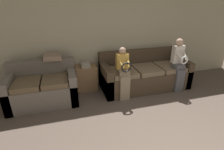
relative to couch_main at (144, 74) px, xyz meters
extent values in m
cube|color=#BCB293|center=(-0.56, 0.53, 0.94)|extent=(7.42, 0.06, 2.55)
cube|color=#473828|center=(0.00, -0.04, -0.10)|extent=(2.23, 0.94, 0.48)
cube|color=#473828|center=(0.00, 0.33, 0.36)|extent=(2.23, 0.20, 0.44)
cube|color=#473828|center=(-1.03, -0.04, 0.01)|extent=(0.16, 0.94, 0.70)
cube|color=#473828|center=(1.03, -0.04, 0.01)|extent=(0.16, 0.94, 0.70)
cube|color=#7A664C|center=(-0.64, -0.14, 0.19)|extent=(0.60, 0.70, 0.11)
cube|color=#7A664C|center=(0.00, -0.14, 0.19)|extent=(0.60, 0.70, 0.11)
cube|color=#7A664C|center=(0.64, -0.14, 0.19)|extent=(0.60, 0.70, 0.11)
cube|color=#70665B|center=(-2.47, -0.11, -0.10)|extent=(1.44, 0.88, 0.48)
cube|color=#70665B|center=(-2.47, 0.22, 0.35)|extent=(1.44, 0.20, 0.41)
cube|color=#70665B|center=(-3.11, -0.11, 0.01)|extent=(0.16, 0.88, 0.69)
cube|color=#70665B|center=(-1.83, -0.11, 0.01)|extent=(0.16, 0.88, 0.69)
cube|color=brown|center=(-2.75, -0.21, 0.20)|extent=(0.53, 0.64, 0.11)
cube|color=brown|center=(-2.19, -0.21, 0.20)|extent=(0.53, 0.64, 0.11)
cube|color=gray|center=(-0.71, -0.51, -0.04)|extent=(0.23, 0.10, 0.59)
cube|color=gray|center=(-0.71, -0.37, 0.30)|extent=(0.23, 0.28, 0.11)
cube|color=gold|center=(-0.71, -0.30, 0.53)|extent=(0.27, 0.14, 0.34)
sphere|color=tan|center=(-0.71, -0.30, 0.77)|extent=(0.15, 0.15, 0.15)
torus|color=black|center=(-0.71, -0.57, 0.48)|extent=(0.23, 0.04, 0.23)
cylinder|color=gold|center=(-0.80, -0.43, 0.56)|extent=(0.10, 0.30, 0.20)
cylinder|color=gold|center=(-0.62, -0.43, 0.56)|extent=(0.10, 0.30, 0.20)
cube|color=#56565B|center=(0.71, -0.51, -0.04)|extent=(0.23, 0.10, 0.59)
cube|color=#56565B|center=(0.71, -0.37, 0.30)|extent=(0.23, 0.28, 0.11)
cube|color=silver|center=(0.71, -0.30, 0.57)|extent=(0.27, 0.14, 0.43)
sphere|color=tan|center=(0.71, -0.30, 0.87)|extent=(0.17, 0.17, 0.17)
torus|color=white|center=(0.71, -0.57, 0.51)|extent=(0.20, 0.04, 0.20)
cylinder|color=silver|center=(0.63, -0.43, 0.61)|extent=(0.11, 0.31, 0.24)
cylinder|color=silver|center=(0.79, -0.43, 0.61)|extent=(0.11, 0.31, 0.24)
cube|color=olive|center=(-1.47, 0.27, -0.03)|extent=(0.51, 0.41, 0.62)
cube|color=#9A724A|center=(-1.47, 0.27, 0.27)|extent=(0.53, 0.43, 0.02)
cube|color=gray|center=(-1.47, 0.26, 0.30)|extent=(0.21, 0.30, 0.05)
cube|color=gray|center=(-1.47, 0.26, 0.35)|extent=(0.22, 0.23, 0.04)
cube|color=gray|center=(-2.20, 0.22, 0.61)|extent=(0.38, 0.38, 0.10)
camera|label=1|loc=(-1.94, -3.79, 1.80)|focal=28.00mm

